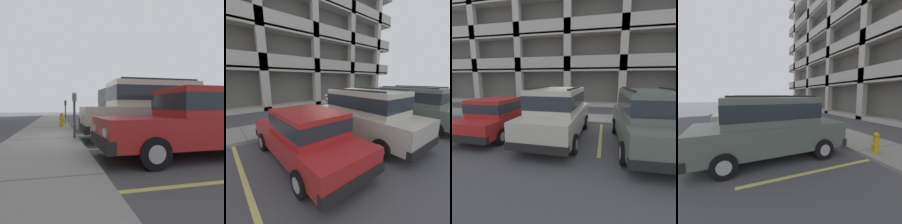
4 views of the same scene
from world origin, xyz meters
The scene contains 9 objects.
ground_plane centered at (0.00, 0.00, -0.05)m, with size 80.00×80.00×0.10m.
sidewalk centered at (0.00, 1.30, 0.06)m, with size 40.00×2.20×0.12m.
parking_stall_lines centered at (1.49, -1.40, 0.00)m, with size 12.03×4.80×0.01m.
silver_suv centered at (-0.18, -2.28, 1.09)m, with size 2.06×4.80×2.03m.
red_sedan centered at (-2.83, -2.25, 0.82)m, with size 1.87×4.49×1.54m.
dark_hatchback centered at (3.02, -2.62, 1.09)m, with size 2.13×4.84×2.03m.
parking_meter_near centered at (-0.11, 0.35, 1.23)m, with size 0.35×0.12×1.49m.
parking_meter_far centered at (5.84, 0.40, 1.17)m, with size 0.35×0.12×1.41m.
fire_hydrant centered at (4.34, 0.65, 0.46)m, with size 0.30×0.30×0.70m.
Camera 1 is at (-7.19, 0.91, 1.12)m, focal length 35.00 mm.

